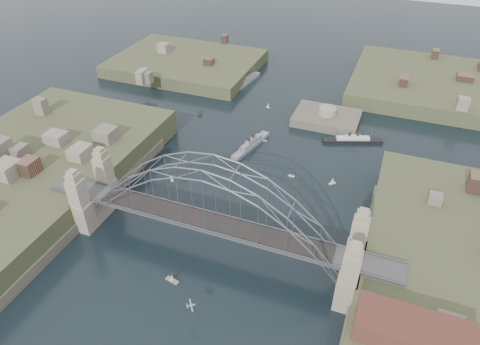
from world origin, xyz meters
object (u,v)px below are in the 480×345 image
(naval_cruiser_near, at_px, (251,145))
(naval_cruiser_far, at_px, (248,80))
(wharf_shed, at_px, (416,332))
(ocean_liner, at_px, (353,140))
(fort_island, at_px, (326,123))
(bridge, at_px, (210,209))

(naval_cruiser_near, relative_size, naval_cruiser_far, 1.07)
(wharf_shed, bearing_deg, naval_cruiser_far, 123.19)
(wharf_shed, bearing_deg, naval_cruiser_near, 130.69)
(naval_cruiser_far, height_order, ocean_liner, naval_cruiser_far)
(fort_island, bearing_deg, bridge, -99.73)
(naval_cruiser_far, bearing_deg, fort_island, -30.04)
(fort_island, bearing_deg, wharf_shed, -69.15)
(bridge, distance_m, naval_cruiser_near, 47.02)
(bridge, bearing_deg, fort_island, 80.27)
(naval_cruiser_far, bearing_deg, bridge, -74.75)
(wharf_shed, distance_m, naval_cruiser_near, 78.46)
(fort_island, bearing_deg, naval_cruiser_far, 149.96)
(wharf_shed, relative_size, ocean_liner, 1.06)
(bridge, height_order, wharf_shed, bridge)
(naval_cruiser_near, bearing_deg, wharf_shed, -49.31)
(naval_cruiser_near, height_order, naval_cruiser_far, naval_cruiser_far)
(fort_island, distance_m, naval_cruiser_far, 42.64)
(ocean_liner, bearing_deg, wharf_shed, -73.94)
(fort_island, xyz_separation_m, wharf_shed, (32.00, -84.00, 10.34))
(bridge, distance_m, ocean_liner, 65.04)
(wharf_shed, xyz_separation_m, ocean_liner, (-21.25, 73.82, -9.27))
(bridge, xyz_separation_m, ocean_liner, (22.75, 59.82, -11.59))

